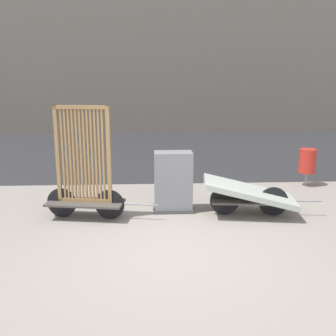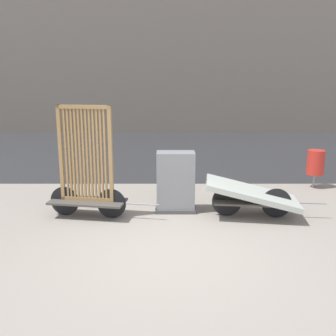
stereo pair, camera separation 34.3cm
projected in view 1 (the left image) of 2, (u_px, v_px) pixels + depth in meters
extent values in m
plane|color=gray|center=(174.00, 255.00, 6.23)|extent=(60.00, 60.00, 0.00)
cube|color=#2D2D30|center=(158.00, 150.00, 15.07)|extent=(56.00, 9.65, 0.01)
cube|color=#4C4742|center=(85.00, 203.00, 7.79)|extent=(1.59, 0.84, 0.04)
cylinder|color=black|center=(110.00, 204.00, 7.74)|extent=(0.59, 0.13, 0.59)
cylinder|color=black|center=(62.00, 203.00, 7.85)|extent=(0.59, 0.13, 0.59)
cylinder|color=gray|center=(140.00, 205.00, 7.67)|extent=(0.70, 0.14, 0.03)
cube|color=#A87F4C|center=(85.00, 200.00, 7.78)|extent=(1.09, 0.25, 0.07)
cube|color=#A87F4C|center=(81.00, 107.00, 7.37)|extent=(1.09, 0.25, 0.07)
cube|color=#A87F4C|center=(58.00, 154.00, 7.63)|extent=(0.08, 0.08, 1.90)
cube|color=#A87F4C|center=(109.00, 155.00, 7.52)|extent=(0.08, 0.08, 1.90)
cube|color=#A87F4C|center=(63.00, 154.00, 7.62)|extent=(0.04, 0.05, 1.83)
cube|color=#A87F4C|center=(67.00, 154.00, 7.61)|extent=(0.04, 0.05, 1.83)
cube|color=#A87F4C|center=(70.00, 155.00, 7.60)|extent=(0.04, 0.05, 1.83)
cube|color=#A87F4C|center=(74.00, 155.00, 7.60)|extent=(0.04, 0.05, 1.83)
cube|color=#A87F4C|center=(78.00, 155.00, 7.59)|extent=(0.04, 0.05, 1.83)
cube|color=#A87F4C|center=(81.00, 155.00, 7.58)|extent=(0.04, 0.05, 1.83)
cube|color=#A87F4C|center=(85.00, 155.00, 7.57)|extent=(0.04, 0.05, 1.83)
cube|color=#A87F4C|center=(89.00, 155.00, 7.56)|extent=(0.04, 0.05, 1.83)
cube|color=#A87F4C|center=(92.00, 155.00, 7.56)|extent=(0.04, 0.05, 1.83)
cube|color=#A87F4C|center=(96.00, 155.00, 7.55)|extent=(0.04, 0.05, 1.83)
cube|color=#A87F4C|center=(100.00, 155.00, 7.54)|extent=(0.04, 0.05, 1.83)
cube|color=#A87F4C|center=(103.00, 155.00, 7.53)|extent=(0.04, 0.05, 1.83)
cube|color=#4C4742|center=(249.00, 200.00, 7.95)|extent=(1.56, 0.75, 0.04)
cylinder|color=black|center=(273.00, 201.00, 7.93)|extent=(0.60, 0.10, 0.59)
cylinder|color=black|center=(225.00, 201.00, 7.98)|extent=(0.60, 0.10, 0.59)
cylinder|color=gray|center=(304.00, 201.00, 7.90)|extent=(0.70, 0.10, 0.03)
cube|color=#B2B7AD|center=(249.00, 192.00, 7.91)|extent=(1.93, 1.14, 0.52)
cube|color=#4C4C4C|center=(173.00, 209.00, 8.29)|extent=(0.84, 0.51, 0.08)
cube|color=gray|center=(173.00, 182.00, 8.16)|extent=(0.78, 0.45, 1.26)
cylinder|color=gray|center=(306.00, 179.00, 10.17)|extent=(0.06, 0.06, 0.35)
cylinder|color=red|center=(307.00, 161.00, 10.07)|extent=(0.42, 0.42, 0.62)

